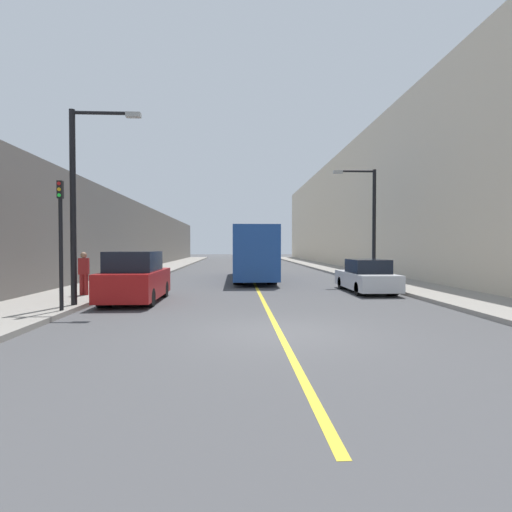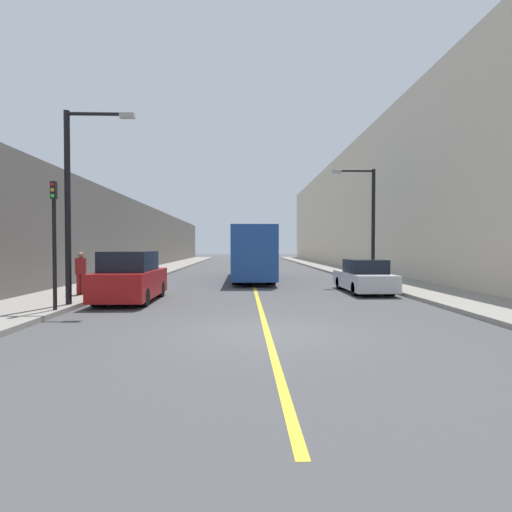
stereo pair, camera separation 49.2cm
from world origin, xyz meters
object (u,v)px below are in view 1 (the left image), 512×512
Objects in this scene: street_lamp_left at (80,193)px; street_lamp_right at (370,217)px; bus at (252,252)px; pedestrian at (84,273)px; car_right_near at (366,277)px; traffic_light at (61,240)px; parked_suv_left at (135,279)px.

street_lamp_right is at bearing 31.93° from street_lamp_left.
bus is 12.02m from pedestrian.
traffic_light is at bearing -153.46° from car_right_near.
traffic_light is (-13.00, -9.25, -1.43)m from street_lamp_right.
traffic_light is (-6.57, -13.50, 0.59)m from bus.
street_lamp_right is (6.43, -4.25, 2.02)m from bus.
traffic_light is 4.31m from pedestrian.
bus is 1.82× the size of street_lamp_right.
street_lamp_right reaches higher than bus.
car_right_near is 12.62m from pedestrian.
parked_suv_left is 13.38m from street_lamp_right.
bus is at bearing 52.05° from pedestrian.
parked_suv_left is 3.82m from street_lamp_left.
pedestrian is (-13.81, -5.22, -2.73)m from street_lamp_right.
traffic_light is at bearing -95.71° from street_lamp_left.
bus reaches higher than car_right_near.
street_lamp_right is at bearing 35.43° from traffic_light.
street_lamp_right reaches higher than parked_suv_left.
bus is at bearing 64.56° from parked_suv_left.
bus is 2.82× the size of traffic_light.
bus reaches higher than parked_suv_left.
street_lamp_left is at bearing -129.67° from parked_suv_left.
traffic_light reaches higher than pedestrian.
parked_suv_left is 1.11× the size of traffic_light.
parked_suv_left is at bearing -24.57° from pedestrian.
street_lamp_right is 15.01m from pedestrian.
parked_suv_left is at bearing 62.21° from traffic_light.
bus is 15.02m from traffic_light.
street_lamp_left is at bearing -158.25° from car_right_near.
street_lamp_right is at bearing 28.82° from parked_suv_left.
parked_suv_left is 10.53m from car_right_near.
parked_suv_left reaches higher than car_right_near.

